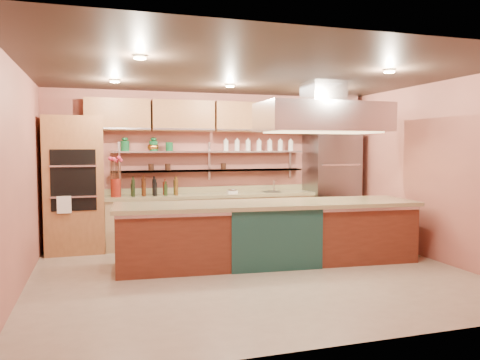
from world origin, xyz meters
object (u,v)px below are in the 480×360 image
object	(u,v)px
island	(268,233)
kitchen_scale	(232,191)
flower_vase	(116,188)
refrigerator	(331,184)
copper_kettle	(152,147)
green_canister	(169,147)

from	to	relation	value
island	kitchen_scale	distance (m)	1.72
island	flower_vase	xyz separation A→B (m)	(-2.19, 1.64, 0.61)
refrigerator	copper_kettle	world-z (taller)	refrigerator
flower_vase	kitchen_scale	xyz separation A→B (m)	(2.09, 0.00, -0.11)
refrigerator	kitchen_scale	xyz separation A→B (m)	(-2.04, 0.01, -0.07)
green_canister	kitchen_scale	bearing A→B (deg)	-11.06
kitchen_scale	green_canister	world-z (taller)	green_canister
refrigerator	copper_kettle	xyz separation A→B (m)	(-3.48, 0.23, 0.73)
refrigerator	island	world-z (taller)	refrigerator
flower_vase	copper_kettle	bearing A→B (deg)	18.69
flower_vase	green_canister	size ratio (longest dim) A/B	1.95
copper_kettle	green_canister	size ratio (longest dim) A/B	1.05
flower_vase	kitchen_scale	distance (m)	2.09
refrigerator	flower_vase	distance (m)	4.13
island	copper_kettle	xyz separation A→B (m)	(-1.54, 1.86, 1.31)
copper_kettle	kitchen_scale	bearing A→B (deg)	-8.70
flower_vase	copper_kettle	distance (m)	0.98
refrigerator	island	bearing A→B (deg)	-139.94
refrigerator	island	size ratio (longest dim) A/B	0.46
green_canister	island	bearing A→B (deg)	-56.39
kitchen_scale	flower_vase	bearing A→B (deg)	158.25
island	flower_vase	size ratio (longest dim) A/B	14.56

